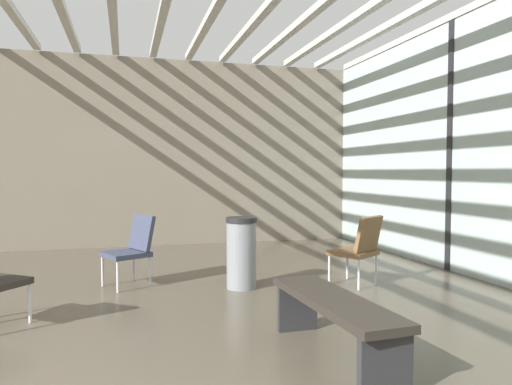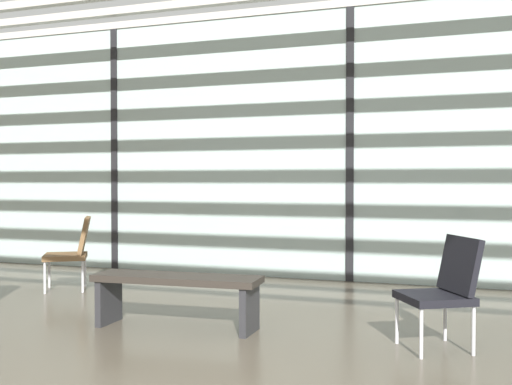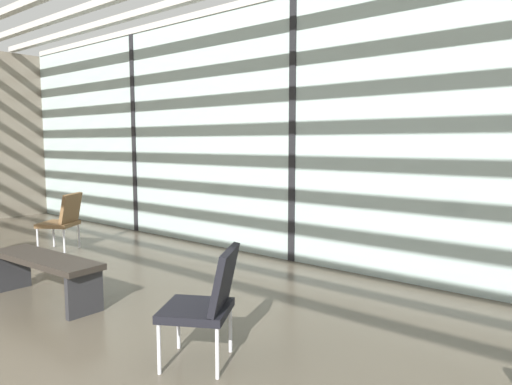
{
  "view_description": "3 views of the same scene",
  "coord_description": "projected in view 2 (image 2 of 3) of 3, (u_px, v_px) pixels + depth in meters",
  "views": [
    {
      "loc": [
        2.19,
        0.71,
        1.41
      ],
      "look_at": [
        -1.35,
        1.7,
        1.25
      ],
      "focal_mm": 32.95,
      "sensor_mm": 36.0,
      "label": 1
    },
    {
      "loc": [
        1.34,
        -2.51,
        1.3
      ],
      "look_at": [
        -1.6,
        6.08,
        1.12
      ],
      "focal_mm": 41.82,
      "sensor_mm": 36.0,
      "label": 2
    },
    {
      "loc": [
        3.58,
        0.0,
        1.62
      ],
      "look_at": [
        -1.75,
        6.53,
        0.72
      ],
      "focal_mm": 32.51,
      "sensor_mm": 36.0,
      "label": 3
    }
  ],
  "objects": [
    {
      "name": "glass_curtain_wall",
      "position": [
        351.0,
        145.0,
        7.72
      ],
      "size": [
        14.0,
        0.08,
        3.54
      ],
      "primitive_type": "cube",
      "color": "#A3B7B2",
      "rests_on": "ground"
    },
    {
      "name": "window_mullion_0",
      "position": [
        116.0,
        149.0,
        8.85
      ],
      "size": [
        0.1,
        0.12,
        3.54
      ],
      "primitive_type": "cube",
      "color": "black",
      "rests_on": "ground"
    },
    {
      "name": "window_mullion_1",
      "position": [
        351.0,
        145.0,
        7.72
      ],
      "size": [
        0.1,
        0.12,
        3.54
      ],
      "primitive_type": "cube",
      "color": "black",
      "rests_on": "ground"
    },
    {
      "name": "parked_airplane",
      "position": [
        359.0,
        155.0,
        12.12
      ],
      "size": [
        13.37,
        3.65,
        3.65
      ],
      "color": "#B2BCD6",
      "rests_on": "ground"
    },
    {
      "name": "lounge_chair_1",
      "position": [
        73.0,
        248.0,
        7.11
      ],
      "size": [
        0.7,
        0.68,
        0.87
      ],
      "rotation": [
        0.0,
        0.0,
        5.26
      ],
      "color": "brown",
      "rests_on": "ground"
    },
    {
      "name": "lounge_chair_2",
      "position": [
        445.0,
        285.0,
        4.61
      ],
      "size": [
        0.69,
        0.68,
        0.87
      ],
      "rotation": [
        0.0,
        0.0,
        5.24
      ],
      "color": "black",
      "rests_on": "ground"
    },
    {
      "name": "waiting_bench",
      "position": [
        177.0,
        287.0,
        5.25
      ],
      "size": [
        1.52,
        0.48,
        0.47
      ],
      "rotation": [
        0.0,
        0.0,
        0.06
      ],
      "color": "#28231E",
      "rests_on": "ground"
    }
  ]
}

